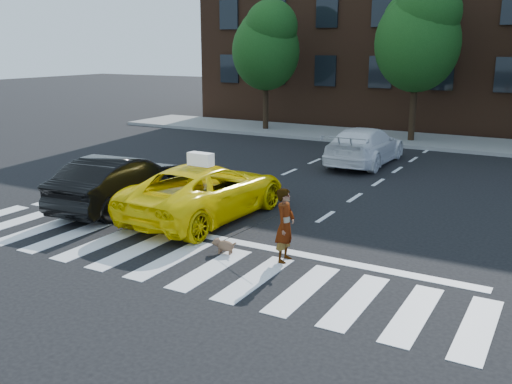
% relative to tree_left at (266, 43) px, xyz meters
% --- Properties ---
extents(ground, '(120.00, 120.00, 0.00)m').
position_rel_tree_left_xyz_m(ground, '(6.97, -17.00, -4.44)').
color(ground, black).
rests_on(ground, ground).
extents(crosswalk, '(13.00, 2.40, 0.01)m').
position_rel_tree_left_xyz_m(crosswalk, '(6.97, -17.00, -4.43)').
color(crosswalk, silver).
rests_on(crosswalk, ground).
extents(stop_line, '(12.00, 0.30, 0.01)m').
position_rel_tree_left_xyz_m(stop_line, '(6.97, -15.40, -4.43)').
color(stop_line, silver).
rests_on(stop_line, ground).
extents(sidewalk_far, '(30.00, 4.00, 0.15)m').
position_rel_tree_left_xyz_m(sidewalk_far, '(6.97, 0.50, -4.37)').
color(sidewalk_far, slate).
rests_on(sidewalk_far, ground).
extents(building, '(26.00, 10.00, 12.00)m').
position_rel_tree_left_xyz_m(building, '(6.97, 8.00, 1.56)').
color(building, '#472919').
rests_on(building, ground).
extents(tree_left, '(3.39, 3.38, 6.50)m').
position_rel_tree_left_xyz_m(tree_left, '(0.00, 0.00, 0.00)').
color(tree_left, black).
rests_on(tree_left, ground).
extents(tree_mid, '(3.69, 3.69, 7.10)m').
position_rel_tree_left_xyz_m(tree_mid, '(7.50, -0.00, 0.41)').
color(tree_mid, black).
rests_on(tree_mid, ground).
extents(taxi, '(2.51, 5.10, 1.39)m').
position_rel_tree_left_xyz_m(taxi, '(5.88, -14.09, -3.74)').
color(taxi, '#FFDF05').
rests_on(taxi, ground).
extents(black_sedan, '(1.89, 4.47, 1.44)m').
position_rel_tree_left_xyz_m(black_sedan, '(3.32, -14.50, -3.72)').
color(black_sedan, black).
rests_on(black_sedan, ground).
extents(white_suv, '(1.96, 4.76, 1.38)m').
position_rel_tree_left_xyz_m(white_suv, '(7.17, -5.56, -3.75)').
color(white_suv, white).
rests_on(white_suv, ground).
extents(woman, '(0.41, 0.59, 1.54)m').
position_rel_tree_left_xyz_m(woman, '(9.04, -15.90, -3.67)').
color(woman, '#999999').
rests_on(woman, ground).
extents(dog, '(0.57, 0.27, 0.32)m').
position_rel_tree_left_xyz_m(dog, '(7.71, -16.14, -4.25)').
color(dog, brown).
rests_on(dog, ground).
extents(taxi_sign, '(0.66, 0.31, 0.32)m').
position_rel_tree_left_xyz_m(taxi_sign, '(5.88, -14.29, -2.89)').
color(taxi_sign, white).
rests_on(taxi_sign, taxi).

